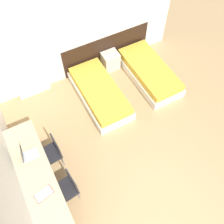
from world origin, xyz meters
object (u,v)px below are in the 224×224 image
at_px(bed_near_window, 100,93).
at_px(nightstand, 110,61).
at_px(chair_near_notebook, 67,187).
at_px(chair_near_laptop, 52,152).
at_px(laptop, 27,155).
at_px(bed_near_door, 149,72).

relative_size(bed_near_window, nightstand, 3.94).
bearing_deg(chair_near_notebook, bed_near_window, 43.23).
height_order(nightstand, chair_near_notebook, chair_near_notebook).
distance_m(nightstand, chair_near_laptop, 3.06).
distance_m(chair_near_laptop, laptop, 0.54).
relative_size(bed_near_window, laptop, 6.18).
height_order(bed_near_window, bed_near_door, same).
relative_size(bed_near_door, laptop, 6.18).
distance_m(bed_near_door, laptop, 3.76).
bearing_deg(bed_near_window, laptop, -152.04).
xyz_separation_m(bed_near_door, chair_near_laptop, (-3.12, -1.08, 0.30)).
xyz_separation_m(bed_near_window, bed_near_door, (1.49, 0.00, 0.00)).
distance_m(chair_near_laptop, chair_near_notebook, 0.83).
relative_size(bed_near_door, chair_near_notebook, 2.31).
bearing_deg(chair_near_notebook, nightstand, 42.70).
bearing_deg(laptop, bed_near_door, 19.58).
bearing_deg(chair_near_laptop, bed_near_window, 29.51).
distance_m(bed_near_window, laptop, 2.42).
height_order(bed_near_window, laptop, laptop).
distance_m(bed_near_door, chair_near_laptop, 3.32).
height_order(chair_near_laptop, chair_near_notebook, same).
bearing_deg(laptop, chair_near_laptop, 3.66).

